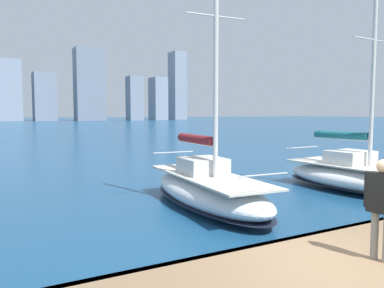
% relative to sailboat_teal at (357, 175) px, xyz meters
% --- Properties ---
extents(dock_pier, '(28.00, 2.80, 0.60)m').
position_rel_sailboat_teal_xyz_m(dock_pier, '(8.08, 5.72, -0.08)').
color(dock_pier, '#896B4C').
rests_on(dock_pier, ground).
extents(sailboat_teal, '(3.26, 6.80, 9.30)m').
position_rel_sailboat_teal_xyz_m(sailboat_teal, '(0.00, 0.00, 0.00)').
color(sailboat_teal, white).
rests_on(sailboat_teal, ground).
extents(sailboat_maroon, '(2.74, 7.04, 9.68)m').
position_rel_sailboat_teal_xyz_m(sailboat_maroon, '(6.76, -0.66, 0.02)').
color(sailboat_maroon, silver).
rests_on(sailboat_maroon, ground).
extents(person_black_shirt, '(0.27, 0.65, 1.79)m').
position_rel_sailboat_teal_xyz_m(person_black_shirt, '(7.27, 6.12, 1.05)').
color(person_black_shirt, gray).
rests_on(person_black_shirt, dock_pier).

